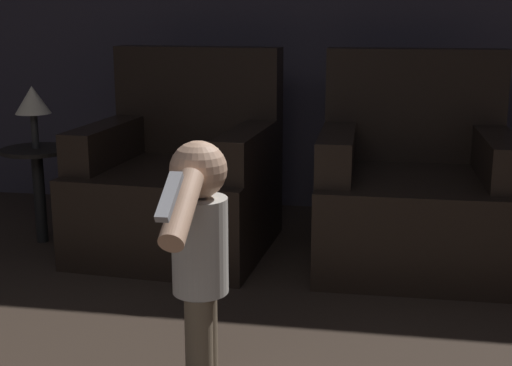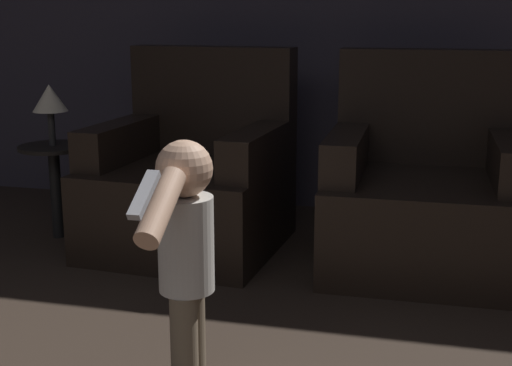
{
  "view_description": "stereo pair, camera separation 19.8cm",
  "coord_description": "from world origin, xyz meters",
  "px_view_note": "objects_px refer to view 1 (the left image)",
  "views": [
    {
      "loc": [
        0.67,
        0.19,
        1.2
      ],
      "look_at": [
        0.2,
        2.9,
        0.53
      ],
      "focal_mm": 50.0,
      "sensor_mm": 36.0,
      "label": 1
    },
    {
      "loc": [
        0.87,
        0.23,
        1.2
      ],
      "look_at": [
        0.2,
        2.9,
        0.53
      ],
      "focal_mm": 50.0,
      "sensor_mm": 36.0,
      "label": 2
    }
  ],
  "objects_px": {
    "armchair_left": "(181,183)",
    "lamp": "(33,101)",
    "person_toddler": "(199,246)",
    "armchair_right": "(413,193)"
  },
  "relations": [
    {
      "from": "armchair_right",
      "to": "lamp",
      "type": "distance_m",
      "value": 1.96
    },
    {
      "from": "armchair_left",
      "to": "lamp",
      "type": "relative_size",
      "value": 3.15
    },
    {
      "from": "armchair_left",
      "to": "lamp",
      "type": "xyz_separation_m",
      "value": [
        -0.75,
        -0.06,
        0.41
      ]
    },
    {
      "from": "armchair_right",
      "to": "lamp",
      "type": "height_order",
      "value": "armchair_right"
    },
    {
      "from": "armchair_right",
      "to": "person_toddler",
      "type": "relative_size",
      "value": 1.24
    },
    {
      "from": "lamp",
      "to": "person_toddler",
      "type": "bearing_deg",
      "value": -47.45
    },
    {
      "from": "armchair_left",
      "to": "lamp",
      "type": "bearing_deg",
      "value": -171.07
    },
    {
      "from": "person_toddler",
      "to": "lamp",
      "type": "distance_m",
      "value": 1.79
    },
    {
      "from": "armchair_left",
      "to": "armchair_right",
      "type": "relative_size",
      "value": 1.0
    },
    {
      "from": "armchair_left",
      "to": "lamp",
      "type": "height_order",
      "value": "armchair_left"
    }
  ]
}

